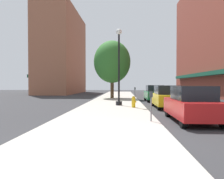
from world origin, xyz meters
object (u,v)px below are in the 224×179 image
parking_meter_near (135,92)px  car_red (192,104)px  lamppost (119,65)px  car_yellow (166,97)px  parking_meter_far (151,102)px  fire_hydrant (134,102)px  car_green (154,93)px  tree_near (112,62)px

parking_meter_near → car_red: 13.51m
lamppost → parking_meter_near: lamppost is taller
car_red → car_yellow: same height
lamppost → parking_meter_near: bearing=76.4°
parking_meter_far → car_red: size_ratio=0.30×
parking_meter_far → car_yellow: (1.95, 6.87, -0.14)m
fire_hydrant → parking_meter_far: size_ratio=0.60×
car_green → lamppost: bearing=-119.5°
lamppost → parking_meter_near: size_ratio=4.50×
lamppost → car_yellow: bearing=-12.1°
lamppost → car_red: (3.51, -6.93, -2.39)m
fire_hydrant → parking_meter_far: parking_meter_far is taller
lamppost → fire_hydrant: bearing=-57.8°
tree_near → car_yellow: bearing=-65.7°
parking_meter_near → car_red: car_red is taller
fire_hydrant → car_red: car_red is taller
parking_meter_far → car_green: car_green is taller
fire_hydrant → car_yellow: car_yellow is taller
parking_meter_far → car_green: bearing=81.7°
fire_hydrant → car_yellow: bearing=20.8°
lamppost → parking_meter_far: bearing=-78.4°
car_red → car_yellow: bearing=88.8°
car_green → car_yellow: bearing=-88.2°
fire_hydrant → car_red: bearing=-65.0°
fire_hydrant → parking_meter_near: bearing=86.5°
fire_hydrant → tree_near: 11.76m
tree_near → car_green: tree_near is taller
car_red → car_green: same height
car_red → car_yellow: 6.18m
parking_meter_far → parking_meter_near: bearing=90.0°
tree_near → car_green: (4.50, -3.47, -3.58)m
car_green → fire_hydrant: bearing=-106.4°
fire_hydrant → car_green: (2.45, 7.45, 0.29)m
car_red → car_yellow: (0.00, 6.18, 0.00)m
parking_meter_near → car_yellow: bearing=-74.8°
tree_near → car_yellow: size_ratio=1.57×
parking_meter_near → parking_meter_far: (0.00, -14.05, 0.00)m
car_yellow → lamppost: bearing=165.7°
lamppost → car_green: (3.51, 5.77, -2.39)m
car_yellow → car_green: size_ratio=1.00×
fire_hydrant → parking_meter_near: (0.50, 8.12, 0.43)m
lamppost → tree_near: bearing=96.1°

